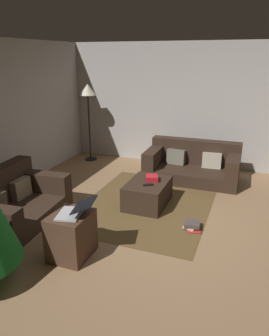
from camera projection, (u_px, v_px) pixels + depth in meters
The scene contains 12 objects.
ground_plane at pixel (167, 234), 4.44m from camera, with size 6.40×6.40×0.00m, color #93704C.
corner_partition at pixel (209, 107), 6.79m from camera, with size 0.12×6.40×2.60m, color #B5B0AB.
couch_left at pixel (12, 202), 4.75m from camera, with size 1.59×1.06×0.74m.
couch_right at pixel (193, 165), 6.37m from camera, with size 0.96×1.78×0.73m.
ottoman at pixel (148, 193), 5.26m from camera, with size 0.87×0.61×0.39m, color #332319.
gift_box at pixel (152, 178), 5.24m from camera, with size 0.21×0.19×0.08m, color red.
tv_remote at pixel (148, 185), 5.05m from camera, with size 0.05×0.16×0.02m, color black.
side_table at pixel (71, 235), 3.87m from camera, with size 0.52×0.44×0.55m, color #4C3323.
laptop at pixel (75, 210), 3.76m from camera, with size 0.45×0.50×0.19m.
book_stack at pixel (192, 225), 4.56m from camera, with size 0.33×0.27×0.10m.
corner_lamp at pixel (88, 96), 7.13m from camera, with size 0.36×0.36×1.73m.
area_rug at pixel (148, 204), 5.32m from camera, with size 2.60×2.00×0.01m, color brown.
Camera 1 is at (-3.80, -0.96, 2.31)m, focal length 34.61 mm.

